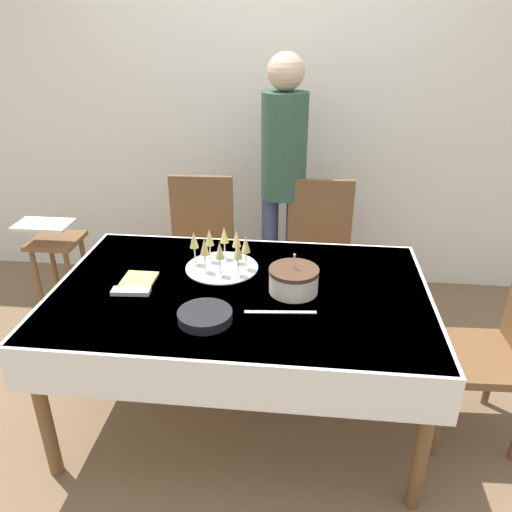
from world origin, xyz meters
name	(u,v)px	position (x,y,z in m)	size (l,w,h in m)	color
ground_plane	(243,410)	(0.00, 0.00, 0.00)	(12.00, 12.00, 0.00)	brown
wall_back	(270,95)	(0.00, 1.53, 1.35)	(8.00, 0.05, 2.70)	silver
dining_table	(241,307)	(0.00, 0.00, 0.62)	(1.70, 1.09, 0.72)	white
dining_chair_far_left	(200,247)	(-0.38, 0.86, 0.52)	(0.44, 0.44, 0.95)	brown
dining_chair_far_right	(319,252)	(0.37, 0.86, 0.52)	(0.44, 0.44, 0.95)	brown
dining_chair_right_end	(499,342)	(1.17, 0.00, 0.52)	(0.44, 0.44, 0.95)	brown
birthday_cake	(294,280)	(0.24, 0.00, 0.78)	(0.22, 0.22, 0.19)	silver
champagne_tray	(222,252)	(-0.12, 0.19, 0.81)	(0.36, 0.36, 0.18)	silver
plate_stack_main	(205,316)	(-0.11, -0.28, 0.74)	(0.22, 0.22, 0.04)	black
cake_knife	(280,312)	(0.19, -0.18, 0.72)	(0.30, 0.05, 0.00)	silver
fork_pile	(131,291)	(-0.48, -0.09, 0.73)	(0.17, 0.07, 0.02)	silver
napkin_pile	(139,279)	(-0.48, 0.02, 0.73)	(0.15, 0.15, 0.01)	#E0D166
person_standing	(284,165)	(0.13, 1.06, 1.00)	(0.28, 0.28, 1.66)	#3F4C72
high_chair	(56,252)	(-1.29, 0.76, 0.48)	(0.33, 0.35, 0.71)	brown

